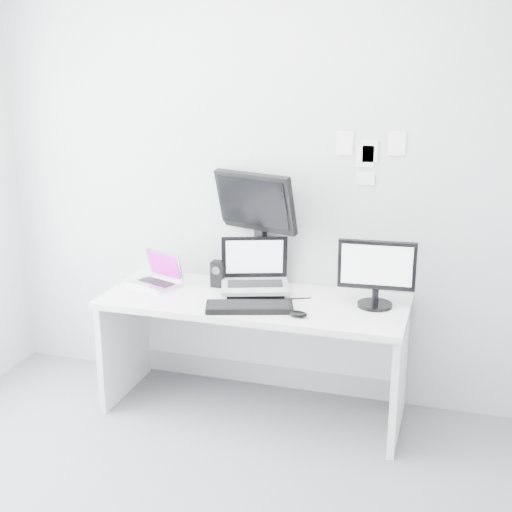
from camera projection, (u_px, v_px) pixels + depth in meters
The scene contains 14 objects.
back_wall at pixel (270, 185), 4.23m from camera, with size 3.60×3.60×0.00m, color #BABCBF.
desk at pixel (254, 355), 4.19m from camera, with size 1.80×0.70×0.73m, color white.
macbook at pixel (155, 269), 4.29m from camera, with size 0.29×0.22×0.22m, color #BDBCC1.
speaker at pixel (218, 274), 4.29m from camera, with size 0.08×0.08×0.16m, color black.
dell_laptop at pixel (255, 267), 4.13m from camera, with size 0.40×0.31×0.34m, color #A1A3A8.
rear_monitor at pixel (257, 227), 4.24m from camera, with size 0.54×0.19×0.73m, color black.
samsung_monitor at pixel (376, 273), 3.90m from camera, with size 0.44×0.20×0.40m, color black.
keyboard at pixel (249, 307), 3.90m from camera, with size 0.49×0.17×0.03m, color black.
mouse at pixel (298, 314), 3.79m from camera, with size 0.10×0.07×0.03m, color black.
wall_note_0 at pixel (345, 143), 4.03m from camera, with size 0.10×0.00×0.14m, color white.
wall_note_1 at pixel (370, 151), 4.00m from camera, with size 0.09×0.00×0.13m, color white.
wall_note_2 at pixel (397, 143), 3.94m from camera, with size 0.10×0.00×0.14m, color white.
wall_note_3 at pixel (365, 178), 4.05m from camera, with size 0.11×0.00×0.08m, color white.
wall_note_4 at pixel (365, 156), 4.01m from camera, with size 0.10×0.00×0.13m, color white.
Camera 1 is at (1.13, -2.43, 2.11)m, focal length 48.54 mm.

